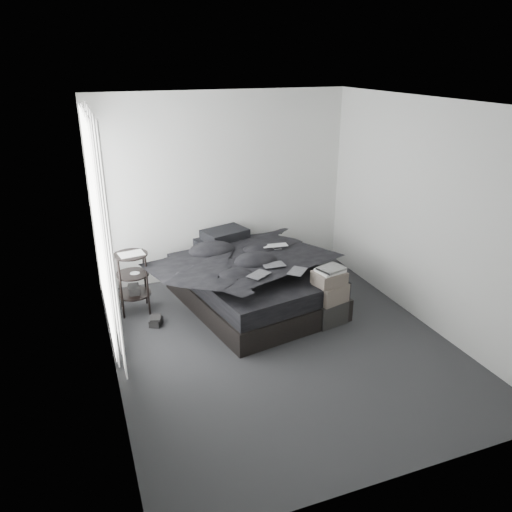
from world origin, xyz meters
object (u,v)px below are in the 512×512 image
object	(u,v)px
laptop	(276,242)
box_lower	(328,311)
bed	(253,293)
side_stand	(133,283)

from	to	relation	value
laptop	box_lower	bearing A→B (deg)	-64.34
laptop	box_lower	world-z (taller)	laptop
bed	box_lower	bearing A→B (deg)	-60.43
laptop	side_stand	size ratio (longest dim) A/B	0.44
side_stand	box_lower	distance (m)	2.42
bed	laptop	distance (m)	0.73
side_stand	box_lower	bearing A→B (deg)	-27.53
side_stand	box_lower	size ratio (longest dim) A/B	1.94
bed	laptop	world-z (taller)	laptop
side_stand	box_lower	world-z (taller)	side_stand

